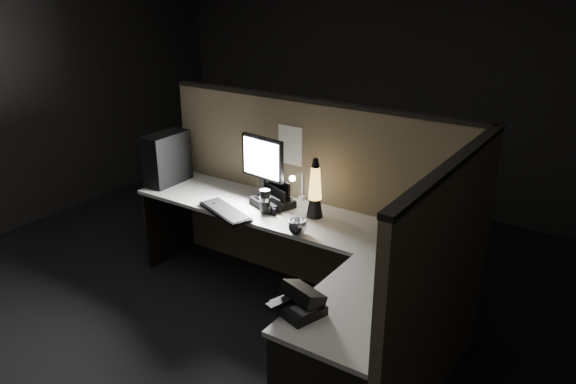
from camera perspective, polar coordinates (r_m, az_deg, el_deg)
The scene contains 17 objects.
floor at distance 4.11m, azimuth -4.68°, elevation -14.40°, with size 6.00×6.00×0.00m, color black.
room_shell at distance 3.43m, azimuth -5.49°, elevation 8.16°, with size 6.00×6.00×6.00m.
partition_back at distance 4.42m, azimuth 2.49°, elevation -0.54°, with size 2.66×0.06×1.50m, color brown.
partition_right at distance 3.24m, azimuth 15.18°, elevation -10.00°, with size 0.06×1.66×1.50m, color brown.
desk at distance 3.88m, azimuth -0.52°, elevation -6.52°, with size 2.60×1.60×0.73m.
pc_tower at distance 4.82m, azimuth -12.18°, elevation 3.36°, with size 0.18×0.41×0.43m, color black.
monitor at distance 4.28m, azimuth -2.62°, elevation 2.93°, with size 0.41×0.17×0.52m.
keyboard at distance 4.20m, azimuth -6.40°, elevation -2.00°, with size 0.51×0.17×0.02m, color black.
mouse at distance 4.32m, azimuth -7.51°, elevation -1.30°, with size 0.08×0.06×0.03m, color black.
clip_lamp at distance 4.31m, azimuth 0.95°, elevation 0.66°, with size 0.05×0.19×0.25m.
organizer at distance 4.30m, azimuth -1.48°, elevation -0.74°, with size 0.36×0.34×0.22m.
lava_lamp at distance 4.05m, azimuth 2.76°, elevation -0.08°, with size 0.12×0.12×0.45m.
travel_mug at distance 4.15m, azimuth -2.35°, elevation -0.96°, with size 0.08×0.08×0.18m, color black.
steel_mug at distance 3.83m, azimuth 0.96°, elevation -3.59°, with size 0.13×0.13×0.10m, color silver.
figurine at distance 4.01m, azimuth 11.07°, elevation -2.98°, with size 0.05×0.05×0.05m, color #FCFF28.
pinned_paper at distance 4.35m, azimuth 0.21°, elevation 4.75°, with size 0.22×0.00×0.31m, color white.
desk_phone at distance 3.01m, azimuth 1.16°, elevation -11.08°, with size 0.29×0.29×0.14m.
Camera 1 is at (2.12, -2.58, 2.40)m, focal length 35.00 mm.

